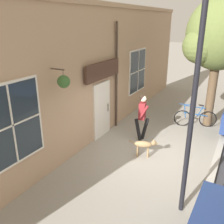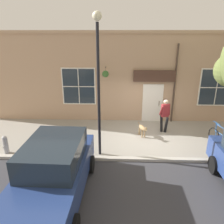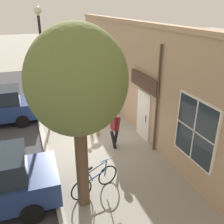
% 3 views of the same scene
% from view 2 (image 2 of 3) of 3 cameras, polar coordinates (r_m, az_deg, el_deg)
% --- Properties ---
extents(ground_plane, '(90.00, 90.00, 0.00)m').
position_cam_2_polar(ground_plane, '(10.53, 9.06, -6.64)').
color(ground_plane, gray).
extents(storefront_facade, '(0.95, 18.00, 4.81)m').
position_cam_2_polar(storefront_facade, '(11.99, 8.43, 8.83)').
color(storefront_facade, tan).
rests_on(storefront_facade, ground_plane).
extents(pedestrian_walking, '(0.56, 0.55, 1.73)m').
position_cam_2_polar(pedestrian_walking, '(10.91, 13.64, -0.07)').
color(pedestrian_walking, black).
rests_on(pedestrian_walking, ground_plane).
extents(dog_on_leash, '(0.94, 0.40, 0.62)m').
position_cam_2_polar(dog_on_leash, '(10.45, 8.01, -4.28)').
color(dog_on_leash, '#997A51').
rests_on(dog_on_leash, ground_plane).
extents(leaning_bicycle, '(1.66, 0.61, 1.00)m').
position_cam_2_polar(leaning_bicycle, '(10.56, 26.99, -6.35)').
color(leaning_bicycle, black).
rests_on(leaning_bicycle, ground_plane).
extents(parked_car_nearest_curb, '(4.34, 2.02, 1.75)m').
position_cam_2_polar(parked_car_nearest_curb, '(6.78, -14.97, -14.67)').
color(parked_car_nearest_curb, navy).
rests_on(parked_car_nearest_curb, ground_plane).
extents(street_lamp, '(0.32, 0.32, 5.36)m').
position_cam_2_polar(street_lamp, '(7.94, -3.64, 11.13)').
color(street_lamp, black).
rests_on(street_lamp, ground_plane).
extents(fire_hydrant, '(0.34, 0.20, 0.77)m').
position_cam_2_polar(fire_hydrant, '(9.98, -26.05, -7.58)').
color(fire_hydrant, '#99999E').
rests_on(fire_hydrant, ground_plane).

